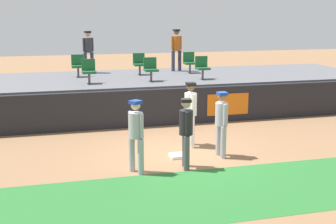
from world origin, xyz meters
The scene contains 17 objects.
ground_plane centered at (0.00, 0.00, 0.00)m, with size 60.00×60.00×0.00m, color #846042.
grass_foreground_strip centered at (0.00, -2.65, 0.00)m, with size 18.00×2.80×0.01m, color #26662B.
first_base centered at (-0.25, -0.19, 0.04)m, with size 0.40×0.40×0.08m, color white.
player_fielder_home centered at (0.38, 0.73, 1.05)m, with size 0.36×0.56×1.82m.
player_runner_visitor centered at (-1.51, -1.05, 1.01)m, with size 0.45×0.45×1.74m.
player_coach_visitor centered at (0.86, -0.40, 1.00)m, with size 0.34×0.48×1.72m.
player_umpire centered at (-0.29, -1.03, 1.00)m, with size 0.37×0.48×1.72m.
field_wall centered at (0.01, 3.26, 0.62)m, with size 18.00×0.26×1.23m.
bleacher_platform centered at (0.00, 5.83, 0.64)m, with size 18.00×4.80×1.29m, color #59595E.
seat_back_center centered at (0.07, 6.50, 1.76)m, with size 0.47×0.44×0.84m.
seat_back_left centered at (-2.32, 6.50, 1.76)m, with size 0.47×0.44×0.84m.
seat_front_center centered at (0.13, 4.70, 1.76)m, with size 0.47×0.44×0.84m.
seat_front_right centered at (2.08, 4.70, 1.76)m, with size 0.47×0.44×0.84m.
seat_back_right centered at (2.15, 6.50, 1.76)m, with size 0.47×0.44×0.84m.
seat_front_left centered at (-2.06, 4.70, 1.76)m, with size 0.47×0.44×0.84m.
spectator_hooded centered at (1.80, 7.23, 2.29)m, with size 0.48×0.39×1.73m.
spectator_capped centered at (-1.82, 7.56, 2.27)m, with size 0.45×0.41×1.68m.
Camera 1 is at (-3.35, -10.97, 3.70)m, focal length 48.09 mm.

